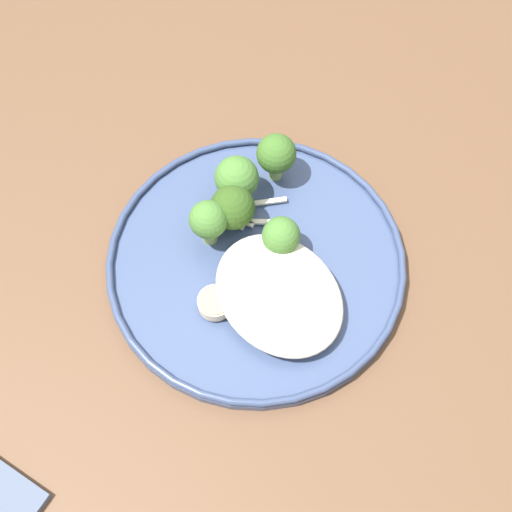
{
  "coord_description": "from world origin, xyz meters",
  "views": [
    {
      "loc": [
        0.29,
        -0.2,
        1.34
      ],
      "look_at": [
        0.05,
        -0.02,
        0.76
      ],
      "focal_mm": 47.7,
      "sensor_mm": 36.0,
      "label": 1
    }
  ],
  "objects_px": {
    "seared_scallop_front_small": "(270,334)",
    "seared_scallop_on_noodles": "(215,303)",
    "broccoli_floret_rear_charred": "(232,207)",
    "broccoli_floret_split_head": "(208,220)",
    "seared_scallop_tiny_bay": "(284,313)",
    "broccoli_floret_left_leaning": "(281,236)",
    "seared_scallop_right_edge": "(311,317)",
    "broccoli_floret_small_sprig": "(276,155)",
    "dinner_plate": "(256,262)",
    "broccoli_floret_beside_noodles": "(237,178)"
  },
  "relations": [
    {
      "from": "seared_scallop_front_small",
      "to": "seared_scallop_on_noodles",
      "type": "bearing_deg",
      "value": -157.98
    },
    {
      "from": "broccoli_floret_rear_charred",
      "to": "broccoli_floret_split_head",
      "type": "bearing_deg",
      "value": -90.77
    },
    {
      "from": "seared_scallop_front_small",
      "to": "broccoli_floret_rear_charred",
      "type": "height_order",
      "value": "broccoli_floret_rear_charred"
    },
    {
      "from": "seared_scallop_on_noodles",
      "to": "seared_scallop_tiny_bay",
      "type": "relative_size",
      "value": 1.4
    },
    {
      "from": "broccoli_floret_split_head",
      "to": "broccoli_floret_left_leaning",
      "type": "bearing_deg",
      "value": 41.69
    },
    {
      "from": "seared_scallop_front_small",
      "to": "seared_scallop_tiny_bay",
      "type": "bearing_deg",
      "value": 110.68
    },
    {
      "from": "broccoli_floret_rear_charred",
      "to": "broccoli_floret_split_head",
      "type": "height_order",
      "value": "broccoli_floret_split_head"
    },
    {
      "from": "seared_scallop_right_edge",
      "to": "broccoli_floret_small_sprig",
      "type": "bearing_deg",
      "value": 154.22
    },
    {
      "from": "seared_scallop_right_edge",
      "to": "dinner_plate",
      "type": "bearing_deg",
      "value": -178.15
    },
    {
      "from": "dinner_plate",
      "to": "broccoli_floret_small_sprig",
      "type": "xyz_separation_m",
      "value": [
        -0.07,
        0.08,
        0.04
      ]
    },
    {
      "from": "seared_scallop_front_small",
      "to": "broccoli_floret_split_head",
      "type": "distance_m",
      "value": 0.12
    },
    {
      "from": "seared_scallop_tiny_bay",
      "to": "broccoli_floret_left_leaning",
      "type": "relative_size",
      "value": 0.48
    },
    {
      "from": "broccoli_floret_left_leaning",
      "to": "seared_scallop_front_small",
      "type": "bearing_deg",
      "value": -43.21
    },
    {
      "from": "seared_scallop_on_noodles",
      "to": "broccoli_floret_rear_charred",
      "type": "xyz_separation_m",
      "value": [
        -0.06,
        0.07,
        0.02
      ]
    },
    {
      "from": "broccoli_floret_left_leaning",
      "to": "broccoli_floret_rear_charred",
      "type": "bearing_deg",
      "value": -159.96
    },
    {
      "from": "dinner_plate",
      "to": "seared_scallop_on_noodles",
      "type": "distance_m",
      "value": 0.06
    },
    {
      "from": "dinner_plate",
      "to": "broccoli_floret_split_head",
      "type": "height_order",
      "value": "broccoli_floret_split_head"
    },
    {
      "from": "broccoli_floret_rear_charred",
      "to": "broccoli_floret_small_sprig",
      "type": "distance_m",
      "value": 0.07
    },
    {
      "from": "broccoli_floret_beside_noodles",
      "to": "broccoli_floret_small_sprig",
      "type": "bearing_deg",
      "value": 86.97
    },
    {
      "from": "broccoli_floret_left_leaning",
      "to": "broccoli_floret_beside_noodles",
      "type": "xyz_separation_m",
      "value": [
        -0.08,
        0.0,
        0.0
      ]
    },
    {
      "from": "dinner_plate",
      "to": "broccoli_floret_beside_noodles",
      "type": "distance_m",
      "value": 0.08
    },
    {
      "from": "seared_scallop_front_small",
      "to": "seared_scallop_right_edge",
      "type": "relative_size",
      "value": 0.73
    },
    {
      "from": "dinner_plate",
      "to": "broccoli_floret_left_leaning",
      "type": "height_order",
      "value": "broccoli_floret_left_leaning"
    },
    {
      "from": "seared_scallop_front_small",
      "to": "broccoli_floret_small_sprig",
      "type": "bearing_deg",
      "value": 141.31
    },
    {
      "from": "seared_scallop_front_small",
      "to": "seared_scallop_right_edge",
      "type": "distance_m",
      "value": 0.04
    },
    {
      "from": "broccoli_floret_rear_charred",
      "to": "seared_scallop_right_edge",
      "type": "bearing_deg",
      "value": -1.68
    },
    {
      "from": "seared_scallop_tiny_bay",
      "to": "broccoli_floret_beside_noodles",
      "type": "bearing_deg",
      "value": 162.09
    },
    {
      "from": "seared_scallop_front_small",
      "to": "broccoli_floret_split_head",
      "type": "relative_size",
      "value": 0.47
    },
    {
      "from": "dinner_plate",
      "to": "broccoli_floret_rear_charred",
      "type": "relative_size",
      "value": 5.44
    },
    {
      "from": "broccoli_floret_rear_charred",
      "to": "dinner_plate",
      "type": "bearing_deg",
      "value": -7.71
    },
    {
      "from": "broccoli_floret_rear_charred",
      "to": "seared_scallop_tiny_bay",
      "type": "bearing_deg",
      "value": -10.85
    },
    {
      "from": "dinner_plate",
      "to": "seared_scallop_right_edge",
      "type": "bearing_deg",
      "value": 1.85
    },
    {
      "from": "seared_scallop_front_small",
      "to": "seared_scallop_tiny_bay",
      "type": "xyz_separation_m",
      "value": [
        -0.01,
        0.02,
        0.0
      ]
    },
    {
      "from": "broccoli_floret_split_head",
      "to": "seared_scallop_front_small",
      "type": "bearing_deg",
      "value": -7.47
    },
    {
      "from": "seared_scallop_on_noodles",
      "to": "broccoli_floret_rear_charred",
      "type": "distance_m",
      "value": 0.09
    },
    {
      "from": "seared_scallop_on_noodles",
      "to": "broccoli_floret_left_leaning",
      "type": "height_order",
      "value": "broccoli_floret_left_leaning"
    },
    {
      "from": "seared_scallop_on_noodles",
      "to": "broccoli_floret_split_head",
      "type": "relative_size",
      "value": 0.6
    },
    {
      "from": "seared_scallop_on_noodles",
      "to": "seared_scallop_front_small",
      "type": "bearing_deg",
      "value": 22.02
    },
    {
      "from": "broccoli_floret_split_head",
      "to": "broccoli_floret_small_sprig",
      "type": "bearing_deg",
      "value": 102.11
    },
    {
      "from": "dinner_plate",
      "to": "seared_scallop_right_edge",
      "type": "xyz_separation_m",
      "value": [
        0.08,
        0.0,
        0.01
      ]
    },
    {
      "from": "seared_scallop_on_noodles",
      "to": "broccoli_floret_left_leaning",
      "type": "xyz_separation_m",
      "value": [
        -0.01,
        0.08,
        0.02
      ]
    },
    {
      "from": "seared_scallop_tiny_bay",
      "to": "broccoli_floret_left_leaning",
      "type": "distance_m",
      "value": 0.07
    },
    {
      "from": "seared_scallop_on_noodles",
      "to": "seared_scallop_right_edge",
      "type": "relative_size",
      "value": 0.94
    },
    {
      "from": "seared_scallop_on_noodles",
      "to": "dinner_plate",
      "type": "bearing_deg",
      "value": 106.1
    },
    {
      "from": "seared_scallop_front_small",
      "to": "broccoli_floret_beside_noodles",
      "type": "relative_size",
      "value": 0.47
    },
    {
      "from": "seared_scallop_on_noodles",
      "to": "seared_scallop_tiny_bay",
      "type": "bearing_deg",
      "value": 43.9
    },
    {
      "from": "seared_scallop_right_edge",
      "to": "broccoli_floret_rear_charred",
      "type": "distance_m",
      "value": 0.13
    },
    {
      "from": "broccoli_floret_left_leaning",
      "to": "broccoli_floret_small_sprig",
      "type": "xyz_separation_m",
      "value": [
        -0.07,
        0.05,
        0.01
      ]
    },
    {
      "from": "dinner_plate",
      "to": "seared_scallop_on_noodles",
      "type": "xyz_separation_m",
      "value": [
        0.02,
        -0.06,
        0.01
      ]
    },
    {
      "from": "seared_scallop_front_small",
      "to": "broccoli_floret_small_sprig",
      "type": "height_order",
      "value": "broccoli_floret_small_sprig"
    }
  ]
}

